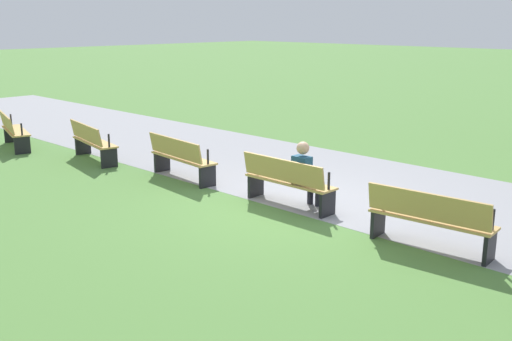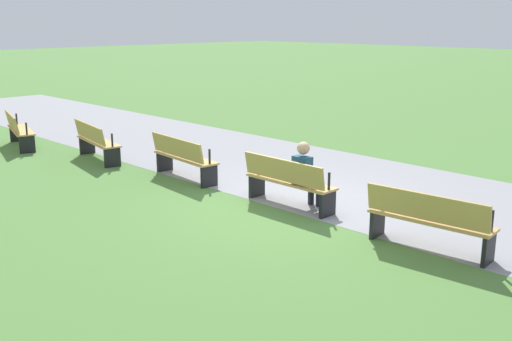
% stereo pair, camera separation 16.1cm
% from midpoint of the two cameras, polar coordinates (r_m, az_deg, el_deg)
% --- Properties ---
extents(ground_plane, '(120.00, 120.00, 0.00)m').
position_cam_midpoint_polar(ground_plane, '(10.67, 3.69, -3.38)').
color(ground_plane, '#54843D').
extents(path_paving, '(37.18, 4.53, 0.01)m').
position_cam_midpoint_polar(path_paving, '(12.19, 9.98, -1.31)').
color(path_paving, '#939399').
rests_on(path_paving, ground).
extents(bench_1, '(1.85, 0.94, 0.89)m').
position_cam_midpoint_polar(bench_1, '(16.56, -21.40, 3.68)').
color(bench_1, tan).
rests_on(bench_1, ground).
extents(bench_2, '(1.85, 0.79, 0.89)m').
position_cam_midpoint_polar(bench_2, '(14.44, -14.69, 2.77)').
color(bench_2, tan).
rests_on(bench_2, ground).
extents(bench_3, '(1.83, 0.64, 0.89)m').
position_cam_midpoint_polar(bench_3, '(12.39, -6.62, 1.31)').
color(bench_3, tan).
rests_on(bench_3, ground).
extents(bench_4, '(1.79, 0.47, 0.89)m').
position_cam_midpoint_polar(bench_4, '(10.48, 3.48, -0.99)').
color(bench_4, tan).
rests_on(bench_4, ground).
extents(bench_5, '(1.83, 0.64, 0.89)m').
position_cam_midpoint_polar(bench_5, '(8.84, 16.60, -4.47)').
color(bench_5, tan).
rests_on(bench_5, ground).
extents(person_seated, '(0.32, 0.52, 1.20)m').
position_cam_midpoint_polar(person_seated, '(10.37, 5.18, -0.27)').
color(person_seated, navy).
rests_on(person_seated, ground).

